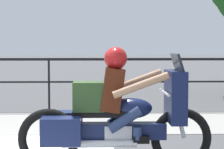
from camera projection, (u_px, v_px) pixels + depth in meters
sidewalk_band at (40, 123)px, 8.78m from camera, size 44.00×2.40×0.01m
fence_railing at (49, 69)px, 10.32m from camera, size 36.00×0.05×1.26m
motorcycle at (116, 114)px, 5.50m from camera, size 2.46×0.76×1.55m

